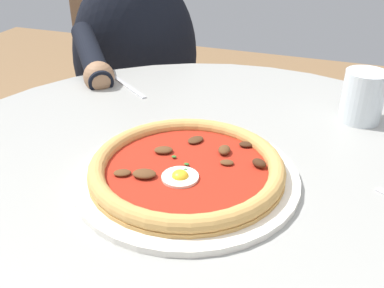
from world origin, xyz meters
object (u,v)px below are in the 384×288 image
(dining_table, at_px, (205,248))
(diner_person, at_px, (140,120))
(pizza_on_plate, at_px, (187,170))
(cafe_chair_diner, at_px, (134,98))
(fork_utensil, at_px, (126,85))
(water_glass, at_px, (362,99))

(dining_table, distance_m, diner_person, 0.72)
(pizza_on_plate, height_order, cafe_chair_diner, cafe_chair_diner)
(dining_table, height_order, fork_utensil, fork_utensil)
(dining_table, height_order, cafe_chair_diner, cafe_chair_diner)
(dining_table, distance_m, water_glass, 0.40)
(water_glass, distance_m, diner_person, 0.76)
(dining_table, xyz_separation_m, water_glass, (0.22, 0.27, 0.20))
(water_glass, bearing_deg, dining_table, -128.57)
(pizza_on_plate, bearing_deg, diner_person, 122.60)
(pizza_on_plate, height_order, water_glass, water_glass)
(dining_table, xyz_separation_m, fork_utensil, (-0.28, 0.28, 0.16))
(pizza_on_plate, xyz_separation_m, cafe_chair_diner, (-0.47, 0.73, -0.25))
(water_glass, bearing_deg, diner_person, 153.60)
(dining_table, distance_m, pizza_on_plate, 0.18)
(diner_person, bearing_deg, pizza_on_plate, -57.40)
(dining_table, relative_size, pizza_on_plate, 3.05)
(pizza_on_plate, bearing_deg, dining_table, 55.27)
(pizza_on_plate, bearing_deg, fork_utensil, 130.45)
(dining_table, relative_size, fork_utensil, 7.04)
(fork_utensil, relative_size, cafe_chair_diner, 0.17)
(dining_table, bearing_deg, water_glass, 51.43)
(diner_person, bearing_deg, water_glass, -26.40)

